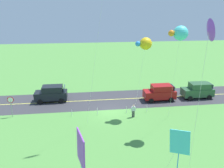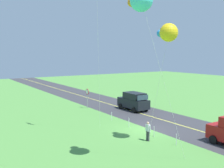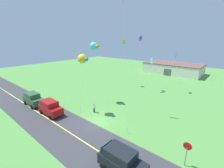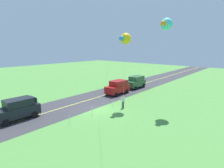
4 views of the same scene
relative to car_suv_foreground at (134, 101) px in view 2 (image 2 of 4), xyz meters
name	(u,v)px [view 2 (image 2 of 4)]	position (x,y,z in m)	size (l,w,h in m)	color
ground_plane	(145,130)	(-7.66, 4.46, -1.20)	(120.00, 120.00, 0.10)	#549342
asphalt_road	(176,124)	(-7.66, 0.46, -1.15)	(120.00, 7.00, 0.00)	#38383D
road_centre_stripe	(176,124)	(-7.66, 0.46, -1.15)	(120.00, 0.16, 0.00)	#E5E04C
car_suv_foreground	(134,101)	(0.00, 0.00, 0.00)	(4.40, 2.12, 2.24)	black
stop_sign	(87,95)	(4.19, 4.37, 0.65)	(0.76, 0.08, 2.56)	gray
person_adult_near	(148,131)	(-10.26, 6.35, -0.29)	(0.58, 0.22, 1.60)	#3F3F47
kite_red_low	(168,33)	(-11.56, 5.61, 7.53)	(2.07, 1.45, 9.39)	silver
kite_yellow_high	(141,0)	(-13.68, 10.00, 9.14)	(2.01, 4.02, 10.99)	silver
fence_post_0	(176,140)	(-12.27, 5.16, -0.70)	(0.05, 0.05, 0.90)	silver
fence_post_1	(154,131)	(-9.68, 5.16, -0.70)	(0.05, 0.05, 0.90)	silver
fence_post_2	(129,122)	(-6.03, 5.16, -0.70)	(0.05, 0.05, 0.90)	silver
fence_post_3	(112,116)	(-2.93, 5.16, -0.70)	(0.05, 0.05, 0.90)	silver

